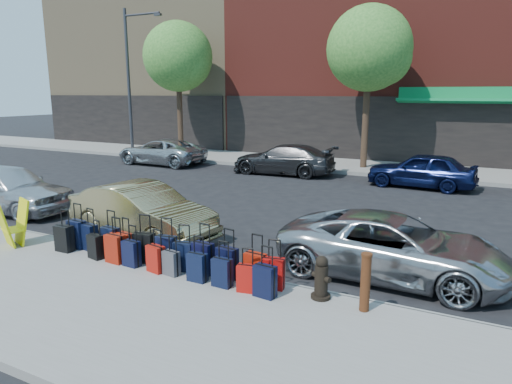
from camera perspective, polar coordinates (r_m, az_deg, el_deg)
The scene contains 39 objects.
ground at distance 13.52m, azimuth 1.31°, elevation -3.09°, with size 120.00×120.00×0.00m, color black.
sidewalk_near at distance 8.47m, azimuth -18.64°, elevation -12.93°, with size 60.00×4.00×0.15m, color gray.
sidewalk_far at distance 22.75m, azimuth 12.32°, elevation 3.15°, with size 60.00×4.00×0.15m, color gray.
curb_near at distance 9.85m, azimuth -10.19°, elevation -8.82°, with size 60.00×0.08×0.15m, color gray.
curb_far at distance 20.82m, azimuth 10.89°, elevation 2.38°, with size 60.00×0.08×0.15m, color gray.
building_left at distance 37.04m, azimuth -9.52°, elevation 18.99°, with size 15.00×12.12×16.00m.
tree_left at distance 26.36m, azimuth -9.47°, elevation 16.13°, with size 3.80×3.80×7.27m.
tree_center at distance 21.91m, azimuth 14.33°, elevation 16.73°, with size 3.80×3.80×7.27m.
streetlight at distance 27.63m, azimuth -15.37°, elevation 14.13°, with size 2.59×0.18×8.00m.
suitcase_front_0 at distance 11.11m, azimuth -21.47°, elevation -4.91°, with size 0.44×0.26×1.02m.
suitcase_front_1 at distance 10.86m, azimuth -20.10°, elevation -5.31°, with size 0.42×0.28×0.95m.
suitcase_front_2 at distance 10.40m, azimuth -17.76°, elevation -5.85°, with size 0.42×0.26×0.98m.
suitcase_front_3 at distance 10.16m, azimuth -16.09°, elevation -6.39°, with size 0.38×0.25×0.86m.
suitcase_front_4 at distance 9.76m, azimuth -13.78°, elevation -6.74°, with size 0.45×0.29×1.01m.
suitcase_front_5 at distance 9.47m, azimuth -11.20°, elevation -7.24°, with size 0.44×0.28×1.00m.
suitcase_front_6 at distance 9.18m, azimuth -9.03°, elevation -7.94°, with size 0.42×0.28×0.93m.
suitcase_front_7 at distance 8.97m, azimuth -6.64°, elevation -8.21°, with size 0.44×0.27×1.00m.
suitcase_front_8 at distance 8.71m, azimuth -3.63°, elevation -8.86°, with size 0.43×0.28×0.97m.
suitcase_front_9 at distance 8.46m, azimuth -0.09°, elevation -9.54°, with size 0.41×0.25×0.94m.
suitcase_front_10 at distance 8.28m, azimuth 2.20°, elevation -10.13°, with size 0.41×0.27×0.91m.
suitcase_back_0 at distance 10.98m, azimuth -22.85°, elevation -5.35°, with size 0.40×0.23×0.94m.
suitcase_back_2 at distance 10.29m, azimuth -19.41°, elevation -6.44°, with size 0.38×0.27×0.83m.
suitcase_back_3 at distance 9.91m, azimuth -17.19°, elevation -6.76°, with size 0.42×0.26×0.96m.
suitcase_back_4 at distance 9.64m, azimuth -15.32°, elevation -7.41°, with size 0.37×0.23×0.85m.
suitcase_back_5 at distance 9.22m, azimuth -12.42°, elevation -8.14°, with size 0.39×0.27×0.86m.
suitcase_back_6 at distance 9.02m, azimuth -10.55°, elevation -8.71°, with size 0.35×0.23×0.77m.
suitcase_back_7 at distance 8.66m, azimuth -7.35°, elevation -9.30°, with size 0.37×0.21×0.87m.
suitcase_back_8 at distance 8.39m, azimuth -4.26°, elevation -9.99°, with size 0.36×0.22×0.85m.
suitcase_back_9 at distance 8.17m, azimuth -1.17°, elevation -10.72°, with size 0.36×0.25×0.80m.
suitcase_back_10 at distance 7.97m, azimuth 1.12°, elevation -11.07°, with size 0.40×0.26×0.90m.
fire_hydrant at distance 7.97m, azimuth 8.16°, elevation -10.68°, with size 0.38×0.34×0.76m.
bollard at distance 7.61m, azimuth 13.52°, elevation -10.81°, with size 0.18×0.18×0.97m.
display_rack at distance 11.83m, azimuth -28.11°, elevation -3.50°, with size 0.76×0.80×1.05m.
car_near_0 at distance 15.84m, azimuth -28.66°, elevation 0.41°, with size 1.74×4.33×1.48m, color silver.
car_near_1 at distance 11.80m, azimuth -14.09°, elevation -2.36°, with size 1.44×4.12×1.36m, color #9A8D5E.
car_near_2 at distance 9.47m, azimuth 16.78°, elevation -6.54°, with size 2.06×4.47×1.24m, color #B6B8BD.
car_far_0 at distance 23.79m, azimuth -11.76°, elevation 4.96°, with size 2.15×4.66×1.29m, color silver.
car_far_1 at distance 20.46m, azimuth 3.43°, elevation 4.10°, with size 1.88×4.62×1.34m, color #313133.
car_far_2 at distance 18.62m, azimuth 19.98°, elevation 2.59°, with size 1.61×4.00×1.36m, color #0D153B.
Camera 1 is at (5.64, -11.75, 3.60)m, focal length 32.00 mm.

